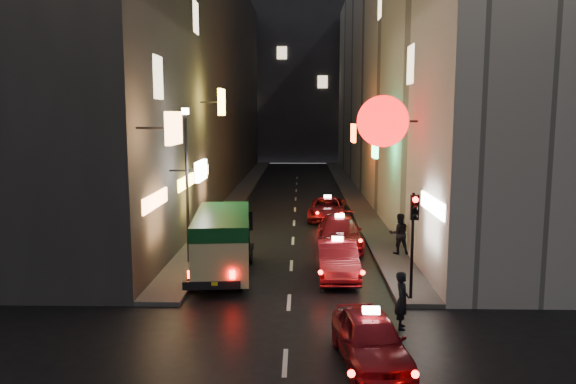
# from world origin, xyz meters

# --- Properties ---
(building_left) EXTENTS (7.39, 52.00, 18.00)m
(building_left) POSITION_xyz_m (-8.00, 33.99, 9.00)
(building_left) COLOR #383533
(building_left) RESTS_ON ground
(building_right) EXTENTS (8.40, 52.00, 18.00)m
(building_right) POSITION_xyz_m (8.00, 33.99, 9.00)
(building_right) COLOR #B6B2A7
(building_right) RESTS_ON ground
(building_far) EXTENTS (30.00, 10.00, 22.00)m
(building_far) POSITION_xyz_m (0.00, 66.00, 11.00)
(building_far) COLOR #37363C
(building_far) RESTS_ON ground
(sidewalk_left) EXTENTS (1.50, 52.00, 0.15)m
(sidewalk_left) POSITION_xyz_m (-4.25, 34.00, 0.07)
(sidewalk_left) COLOR #474542
(sidewalk_left) RESTS_ON ground
(sidewalk_right) EXTENTS (1.50, 52.00, 0.15)m
(sidewalk_right) POSITION_xyz_m (4.25, 34.00, 0.07)
(sidewalk_right) COLOR #474542
(sidewalk_right) RESTS_ON ground
(minibus) EXTENTS (2.50, 5.83, 2.43)m
(minibus) POSITION_xyz_m (-2.59, 11.53, 1.54)
(minibus) COLOR #C8C07D
(minibus) RESTS_ON ground
(taxi_near) EXTENTS (2.48, 4.92, 1.67)m
(taxi_near) POSITION_xyz_m (2.11, 4.00, 0.75)
(taxi_near) COLOR maroon
(taxi_near) RESTS_ON ground
(taxi_second) EXTENTS (2.11, 5.08, 1.78)m
(taxi_second) POSITION_xyz_m (1.77, 11.49, 0.81)
(taxi_second) COLOR maroon
(taxi_second) RESTS_ON ground
(taxi_third) EXTENTS (2.10, 5.12, 1.80)m
(taxi_third) POSITION_xyz_m (2.18, 16.29, 0.81)
(taxi_third) COLOR maroon
(taxi_third) RESTS_ON ground
(taxi_far) EXTENTS (2.40, 4.85, 1.66)m
(taxi_far) POSITION_xyz_m (1.94, 23.13, 0.74)
(taxi_far) COLOR maroon
(taxi_far) RESTS_ON ground
(pedestrian_crossing) EXTENTS (0.47, 0.67, 1.91)m
(pedestrian_crossing) POSITION_xyz_m (3.30, 6.35, 0.95)
(pedestrian_crossing) COLOR black
(pedestrian_crossing) RESTS_ON ground
(pedestrian_sidewalk) EXTENTS (0.79, 0.53, 2.00)m
(pedestrian_sidewalk) POSITION_xyz_m (4.62, 14.52, 1.15)
(pedestrian_sidewalk) COLOR black
(pedestrian_sidewalk) RESTS_ON sidewalk_right
(traffic_light) EXTENTS (0.26, 0.43, 3.50)m
(traffic_light) POSITION_xyz_m (4.00, 8.47, 2.69)
(traffic_light) COLOR black
(traffic_light) RESTS_ON sidewalk_right
(lamp_post) EXTENTS (0.28, 0.28, 6.22)m
(lamp_post) POSITION_xyz_m (-4.20, 13.00, 3.72)
(lamp_post) COLOR black
(lamp_post) RESTS_ON sidewalk_left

